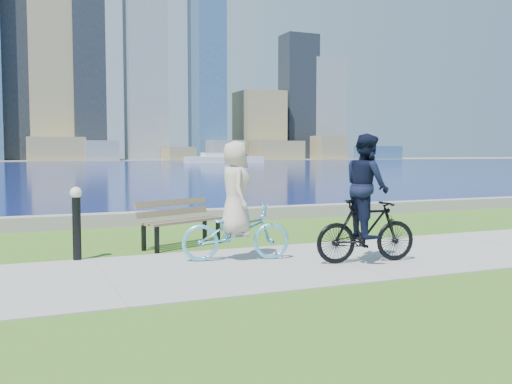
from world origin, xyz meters
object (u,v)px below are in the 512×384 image
(park_bench, at_px, (179,218))
(bollard_lamp, at_px, (77,219))
(cyclist_woman, at_px, (236,216))
(cyclist_man, at_px, (366,209))

(park_bench, height_order, bollard_lamp, bollard_lamp)
(cyclist_woman, height_order, cyclist_man, cyclist_man)
(park_bench, xyz_separation_m, cyclist_man, (2.51, -2.98, 0.37))
(cyclist_man, bearing_deg, park_bench, 48.11)
(park_bench, distance_m, cyclist_woman, 2.00)
(park_bench, bearing_deg, cyclist_woman, -99.97)
(park_bench, xyz_separation_m, bollard_lamp, (-2.07, -0.81, 0.17))
(bollard_lamp, bearing_deg, cyclist_woman, -23.28)
(park_bench, height_order, cyclist_woman, cyclist_woman)
(bollard_lamp, distance_m, cyclist_man, 5.07)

